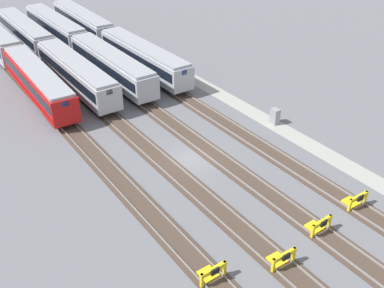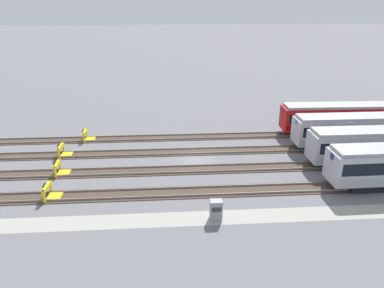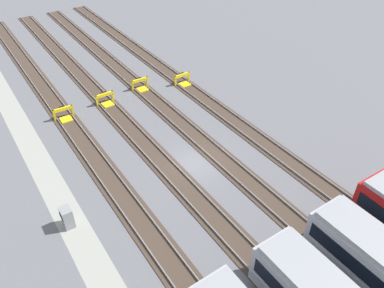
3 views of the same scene
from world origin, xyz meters
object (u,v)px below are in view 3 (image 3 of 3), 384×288
at_px(bumper_stop_near_inner_track, 106,100).
at_px(bumper_stop_middle_track, 141,85).
at_px(bumper_stop_nearest_track, 64,114).
at_px(bumper_stop_far_inner_track, 183,80).
at_px(electrical_cabinet, 67,217).

xyz_separation_m(bumper_stop_near_inner_track, bumper_stop_middle_track, (-0.79, 4.47, 0.00)).
relative_size(bumper_stop_nearest_track, bumper_stop_far_inner_track, 1.00).
bearing_deg(bumper_stop_middle_track, bumper_stop_far_inner_track, 70.02).
xyz_separation_m(bumper_stop_nearest_track, bumper_stop_middle_track, (-1.12, 8.97, 0.00)).
bearing_deg(bumper_stop_far_inner_track, bumper_stop_near_inner_track, -95.39).
bearing_deg(bumper_stop_far_inner_track, electrical_cabinet, -54.25).
bearing_deg(bumper_stop_nearest_track, electrical_cabinet, -17.76).
xyz_separation_m(bumper_stop_far_inner_track, electrical_cabinet, (12.74, -17.70, 0.29)).
bearing_deg(bumper_stop_far_inner_track, bumper_stop_nearest_track, -92.17).
distance_m(bumper_stop_middle_track, bumper_stop_far_inner_track, 4.78).
height_order(bumper_stop_near_inner_track, bumper_stop_far_inner_track, same).
distance_m(bumper_stop_near_inner_track, bumper_stop_far_inner_track, 9.00).
distance_m(bumper_stop_near_inner_track, electrical_cabinet, 16.16).
bearing_deg(electrical_cabinet, bumper_stop_far_inner_track, 125.75).
bearing_deg(bumper_stop_nearest_track, bumper_stop_far_inner_track, 87.83).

